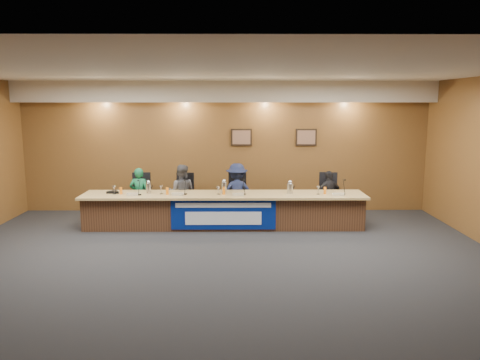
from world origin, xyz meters
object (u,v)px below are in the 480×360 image
Objects in this scene: office_chair_c at (237,199)px; office_chair_d at (328,199)px; carafe_left at (149,188)px; panelist_a at (139,194)px; panelist_b at (182,193)px; speakerphone at (113,192)px; carafe_right at (290,188)px; panelist_c at (237,192)px; office_chair_b at (182,199)px; dais_body at (224,211)px; carafe_mid at (224,188)px; office_chair_a at (140,199)px; panelist_d at (329,196)px; banner at (223,214)px.

office_chair_d is at bearing 2.89° from office_chair_c.
carafe_left reaches higher than office_chair_d.
panelist_a is 0.94× the size of panelist_b.
panelist_b is 4.08× the size of speakerphone.
office_chair_c is (1.27, 0.10, -0.17)m from panelist_b.
carafe_right is 0.69× the size of speakerphone.
panelist_b is 2.51m from carafe_right.
panelist_c is 2.77× the size of office_chair_d.
office_chair_b and office_chair_d have the same top height.
office_chair_d is (2.12, 0.10, -0.18)m from panelist_c.
panelist_c is at bearing 11.28° from speakerphone.
dais_body is 12.50× the size of office_chair_d.
carafe_mid reaches higher than office_chair_c.
office_chair_b is at bearing -171.18° from office_chair_d.
carafe_mid is at bearing -20.92° from office_chair_a.
office_chair_a is at bearing 115.12° from carafe_left.
dais_body is 1.70m from carafe_left.
carafe_mid reaches higher than office_chair_d.
panelist_d is at bearing 31.90° from carafe_right.
panelist_a reaches higher than panelist_d.
dais_body reaches higher than office_chair_d.
panelist_a is 2.25m from office_chair_c.
carafe_mid reaches higher than banner.
panelist_b is at bearing -172.62° from office_chair_c.
panelist_a reaches higher than dais_body.
panelist_d is (3.40, 0.00, -0.08)m from panelist_b.
carafe_left is (-0.64, -0.61, 0.22)m from panelist_b.
carafe_right is (1.15, -0.61, 0.20)m from panelist_c.
dais_body is at bearing 0.79° from carafe_left.
office_chair_b is (0.97, 0.00, 0.00)m from office_chair_a.
panelist_a reaches higher than office_chair_b.
carafe_right is (1.44, 0.40, 0.48)m from banner.
carafe_left is (0.33, -0.61, 0.25)m from panelist_a.
office_chair_c is (0.29, 1.10, 0.10)m from banner.
dais_body is at bearing 155.23° from panelist_b.
panelist_b is at bearing 149.16° from dais_body.
office_chair_a is at bearing -90.55° from panelist_a.
office_chair_c is 2.78m from speakerphone.
office_chair_a is 3.49m from carafe_right.
panelist_c is 5.60× the size of carafe_left.
panelist_c reaches higher than dais_body.
panelist_d is (4.37, 0.00, -0.04)m from panelist_a.
office_chair_b is 1.28m from carafe_mid.
office_chair_b and office_chair_c have the same top height.
office_chair_c and office_chair_d have the same top height.
speakerphone is at bearing -163.64° from office_chair_d.
office_chair_b is (-0.98, 1.10, 0.10)m from banner.
carafe_right is (1.15, -0.71, 0.38)m from office_chair_c.
panelist_b reaches higher than panelist_a.
panelist_c is 0.21m from office_chair_c.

